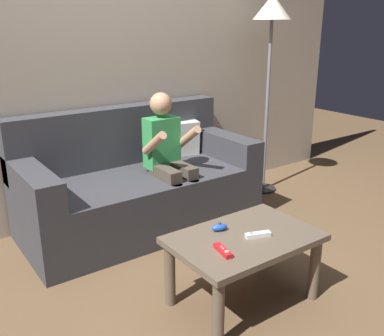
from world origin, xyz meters
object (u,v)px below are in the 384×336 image
(person_seated_on_couch, at_px, (169,155))
(coffee_table, at_px, (244,248))
(floor_lamp, at_px, (272,23))
(game_remote_white_near_edge, at_px, (258,235))
(couch, at_px, (138,186))
(nunchuk_blue, at_px, (219,227))
(game_remote_red_far_corner, at_px, (223,251))

(person_seated_on_couch, distance_m, coffee_table, 1.07)
(floor_lamp, bearing_deg, person_seated_on_couch, -171.78)
(coffee_table, height_order, floor_lamp, floor_lamp)
(person_seated_on_couch, bearing_deg, game_remote_white_near_edge, -96.55)
(couch, height_order, person_seated_on_couch, person_seated_on_couch)
(nunchuk_blue, bearing_deg, coffee_table, -60.69)
(coffee_table, xyz_separation_m, game_remote_red_far_corner, (-0.21, -0.07, 0.08))
(coffee_table, bearing_deg, floor_lamp, 42.08)
(couch, height_order, game_remote_white_near_edge, couch)
(game_remote_red_far_corner, bearing_deg, floor_lamp, 39.60)
(person_seated_on_couch, height_order, game_remote_red_far_corner, person_seated_on_couch)
(couch, relative_size, game_remote_white_near_edge, 12.10)
(coffee_table, bearing_deg, person_seated_on_couch, 80.33)
(floor_lamp, bearing_deg, game_remote_red_far_corner, -140.40)
(couch, relative_size, coffee_table, 2.21)
(coffee_table, relative_size, nunchuk_blue, 7.96)
(coffee_table, distance_m, floor_lamp, 2.12)
(person_seated_on_couch, relative_size, coffee_table, 1.29)
(person_seated_on_couch, height_order, nunchuk_blue, person_seated_on_couch)
(game_remote_white_near_edge, bearing_deg, game_remote_red_far_corner, -174.62)
(game_remote_red_far_corner, xyz_separation_m, floor_lamp, (1.53, 1.26, 1.07))
(nunchuk_blue, distance_m, floor_lamp, 2.04)
(nunchuk_blue, bearing_deg, couch, 85.47)
(game_remote_white_near_edge, bearing_deg, coffee_table, 136.22)
(game_remote_white_near_edge, height_order, floor_lamp, floor_lamp)
(game_remote_white_near_edge, distance_m, nunchuk_blue, 0.21)
(coffee_table, bearing_deg, game_remote_white_near_edge, -43.78)
(coffee_table, distance_m, nunchuk_blue, 0.17)
(game_remote_white_near_edge, height_order, nunchuk_blue, nunchuk_blue)
(person_seated_on_couch, relative_size, game_remote_white_near_edge, 7.09)
(person_seated_on_couch, bearing_deg, couch, 130.39)
(nunchuk_blue, relative_size, floor_lamp, 0.06)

